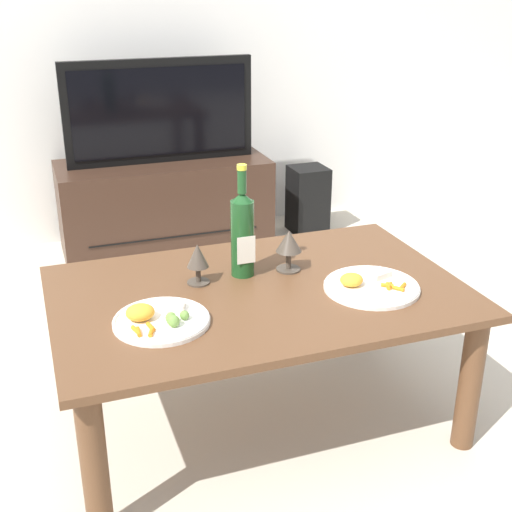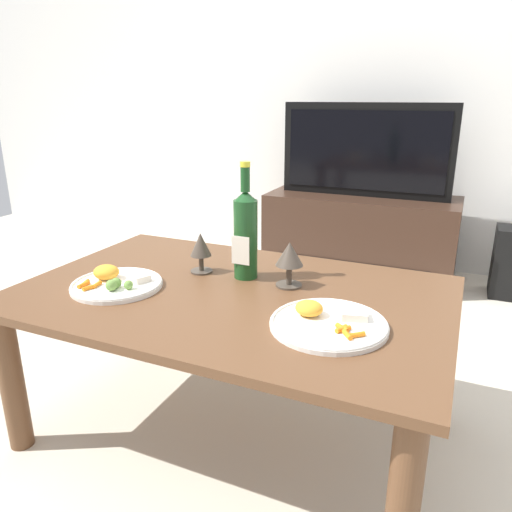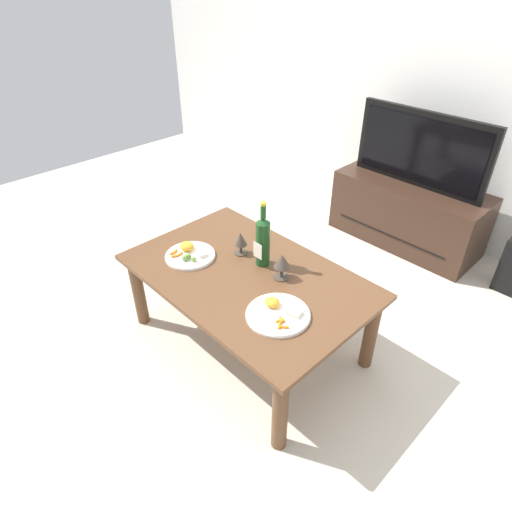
{
  "view_description": "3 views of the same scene",
  "coord_description": "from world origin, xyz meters",
  "px_view_note": "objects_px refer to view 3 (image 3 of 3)",
  "views": [
    {
      "loc": [
        -0.63,
        -1.76,
        1.38
      ],
      "look_at": [
        0.01,
        0.05,
        0.57
      ],
      "focal_mm": 47.25,
      "sensor_mm": 36.0,
      "label": 1
    },
    {
      "loc": [
        0.61,
        -1.19,
        1.03
      ],
      "look_at": [
        0.04,
        0.08,
        0.57
      ],
      "focal_mm": 34.11,
      "sensor_mm": 36.0,
      "label": 2
    },
    {
      "loc": [
        1.31,
        -1.2,
        1.81
      ],
      "look_at": [
        0.02,
        0.05,
        0.58
      ],
      "focal_mm": 30.28,
      "sensor_mm": 36.0,
      "label": 3
    }
  ],
  "objects_px": {
    "goblet_right": "(282,262)",
    "dinner_plate_left": "(190,254)",
    "dinner_plate_right": "(278,313)",
    "tv_screen": "(421,149)",
    "dining_table": "(247,285)",
    "wine_bottle": "(263,240)",
    "tv_stand": "(407,213)",
    "goblet_left": "(241,240)"
  },
  "relations": [
    {
      "from": "dining_table",
      "to": "tv_screen",
      "type": "height_order",
      "value": "tv_screen"
    },
    {
      "from": "goblet_right",
      "to": "dinner_plate_left",
      "type": "relative_size",
      "value": 0.51
    },
    {
      "from": "goblet_left",
      "to": "dinner_plate_right",
      "type": "xyz_separation_m",
      "value": [
        0.49,
        -0.22,
        -0.07
      ]
    },
    {
      "from": "tv_screen",
      "to": "tv_stand",
      "type": "bearing_deg",
      "value": 90.0
    },
    {
      "from": "goblet_left",
      "to": "goblet_right",
      "type": "xyz_separation_m",
      "value": [
        0.3,
        -0.0,
        0.01
      ]
    },
    {
      "from": "dinner_plate_left",
      "to": "goblet_left",
      "type": "bearing_deg",
      "value": 52.31
    },
    {
      "from": "wine_bottle",
      "to": "goblet_left",
      "type": "bearing_deg",
      "value": -173.65
    },
    {
      "from": "goblet_right",
      "to": "goblet_left",
      "type": "bearing_deg",
      "value": 180.0
    },
    {
      "from": "tv_screen",
      "to": "dinner_plate_right",
      "type": "bearing_deg",
      "value": -80.71
    },
    {
      "from": "tv_screen",
      "to": "dinner_plate_right",
      "type": "distance_m",
      "value": 1.75
    },
    {
      "from": "tv_screen",
      "to": "wine_bottle",
      "type": "bearing_deg",
      "value": -92.17
    },
    {
      "from": "dinner_plate_right",
      "to": "wine_bottle",
      "type": "bearing_deg",
      "value": 145.06
    },
    {
      "from": "goblet_left",
      "to": "dinner_plate_left",
      "type": "height_order",
      "value": "goblet_left"
    },
    {
      "from": "wine_bottle",
      "to": "goblet_left",
      "type": "height_order",
      "value": "wine_bottle"
    },
    {
      "from": "dinner_plate_right",
      "to": "dinner_plate_left",
      "type": "bearing_deg",
      "value": -179.82
    },
    {
      "from": "tv_stand",
      "to": "goblet_left",
      "type": "height_order",
      "value": "goblet_left"
    },
    {
      "from": "goblet_right",
      "to": "dinner_plate_right",
      "type": "height_order",
      "value": "goblet_right"
    },
    {
      "from": "dining_table",
      "to": "dinner_plate_right",
      "type": "xyz_separation_m",
      "value": [
        0.33,
        -0.11,
        0.09
      ]
    },
    {
      "from": "tv_stand",
      "to": "dinner_plate_right",
      "type": "bearing_deg",
      "value": -80.72
    },
    {
      "from": "wine_bottle",
      "to": "dinner_plate_left",
      "type": "relative_size",
      "value": 1.34
    },
    {
      "from": "dining_table",
      "to": "goblet_right",
      "type": "relative_size",
      "value": 9.08
    },
    {
      "from": "dinner_plate_right",
      "to": "goblet_right",
      "type": "bearing_deg",
      "value": 130.18
    },
    {
      "from": "goblet_left",
      "to": "dining_table",
      "type": "bearing_deg",
      "value": -33.11
    },
    {
      "from": "dinner_plate_left",
      "to": "dinner_plate_right",
      "type": "bearing_deg",
      "value": 0.18
    },
    {
      "from": "goblet_right",
      "to": "dinner_plate_left",
      "type": "distance_m",
      "value": 0.53
    },
    {
      "from": "dining_table",
      "to": "wine_bottle",
      "type": "relative_size",
      "value": 3.44
    },
    {
      "from": "goblet_left",
      "to": "dinner_plate_right",
      "type": "distance_m",
      "value": 0.54
    },
    {
      "from": "tv_screen",
      "to": "dinner_plate_left",
      "type": "height_order",
      "value": "tv_screen"
    },
    {
      "from": "dining_table",
      "to": "tv_stand",
      "type": "distance_m",
      "value": 1.61
    },
    {
      "from": "dinner_plate_left",
      "to": "dinner_plate_right",
      "type": "height_order",
      "value": "dinner_plate_left"
    },
    {
      "from": "wine_bottle",
      "to": "goblet_right",
      "type": "bearing_deg",
      "value": -6.35
    },
    {
      "from": "tv_screen",
      "to": "dinner_plate_left",
      "type": "distance_m",
      "value": 1.77
    },
    {
      "from": "tv_stand",
      "to": "goblet_right",
      "type": "height_order",
      "value": "goblet_right"
    },
    {
      "from": "dining_table",
      "to": "dinner_plate_left",
      "type": "distance_m",
      "value": 0.36
    },
    {
      "from": "wine_bottle",
      "to": "goblet_left",
      "type": "distance_m",
      "value": 0.17
    },
    {
      "from": "tv_stand",
      "to": "dinner_plate_left",
      "type": "xyz_separation_m",
      "value": [
        -0.38,
        -1.72,
        0.25
      ]
    },
    {
      "from": "dinner_plate_left",
      "to": "tv_stand",
      "type": "bearing_deg",
      "value": 77.59
    },
    {
      "from": "dining_table",
      "to": "dinner_plate_right",
      "type": "distance_m",
      "value": 0.35
    },
    {
      "from": "dinner_plate_left",
      "to": "dinner_plate_right",
      "type": "distance_m",
      "value": 0.66
    },
    {
      "from": "dining_table",
      "to": "tv_stand",
      "type": "bearing_deg",
      "value": 88.39
    },
    {
      "from": "dinner_plate_left",
      "to": "tv_screen",
      "type": "bearing_deg",
      "value": 77.57
    },
    {
      "from": "wine_bottle",
      "to": "dinner_plate_right",
      "type": "distance_m",
      "value": 0.43
    }
  ]
}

